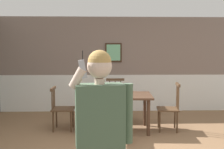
% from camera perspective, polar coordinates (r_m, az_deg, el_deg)
% --- Properties ---
extents(room_back_partition, '(6.50, 0.17, 2.64)m').
position_cam_1_polar(room_back_partition, '(7.50, 0.46, 1.79)').
color(room_back_partition, gray).
rests_on(room_back_partition, ground_plane).
extents(dining_table, '(1.58, 1.01, 0.77)m').
position_cam_1_polar(dining_table, '(5.69, 0.70, -5.25)').
color(dining_table, '#4C3323').
rests_on(dining_table, ground_plane).
extents(chair_near_window, '(0.50, 0.50, 1.02)m').
position_cam_1_polar(chair_near_window, '(5.83, 12.23, -6.99)').
color(chair_near_window, '#513823').
rests_on(chair_near_window, ground_plane).
extents(chair_by_doorway, '(0.50, 0.50, 0.97)m').
position_cam_1_polar(chair_by_doorway, '(4.90, 0.56, -9.51)').
color(chair_by_doorway, '#513823').
rests_on(chair_by_doorway, ground_plane).
extents(chair_at_table_head, '(0.46, 0.46, 1.01)m').
position_cam_1_polar(chair_at_table_head, '(6.57, 0.76, -5.56)').
color(chair_at_table_head, '#513823').
rests_on(chair_at_table_head, ground_plane).
extents(chair_opposite_corner, '(0.46, 0.46, 0.92)m').
position_cam_1_polar(chair_opposite_corner, '(5.86, -10.77, -7.12)').
color(chair_opposite_corner, '#513823').
rests_on(chair_opposite_corner, ground_plane).
extents(person_figure, '(0.58, 0.30, 1.70)m').
position_cam_1_polar(person_figure, '(2.46, -2.46, -11.61)').
color(person_figure, '#3A493A').
rests_on(person_figure, ground_plane).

